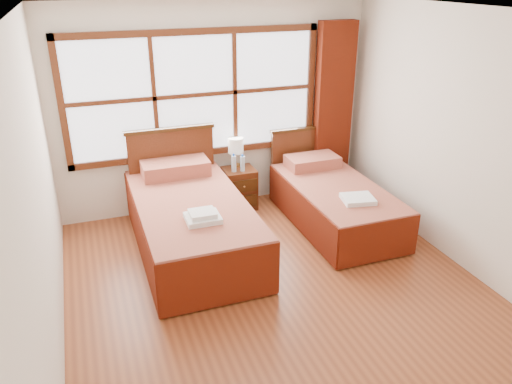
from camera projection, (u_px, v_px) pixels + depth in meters
name	position (u px, v px, depth m)	size (l,w,h in m)	color
floor	(281.00, 294.00, 4.86)	(4.50, 4.50, 0.00)	brown
ceiling	(288.00, 12.00, 3.80)	(4.50, 4.50, 0.00)	white
wall_back	(215.00, 108.00, 6.26)	(4.00, 4.00, 0.00)	silver
wall_left	(37.00, 204.00, 3.71)	(4.50, 4.50, 0.00)	silver
wall_right	(470.00, 145.00, 4.95)	(4.50, 4.50, 0.00)	silver
window	(195.00, 95.00, 6.07)	(3.16, 0.06, 1.56)	white
curtain	(333.00, 110.00, 6.69)	(0.50, 0.16, 2.30)	#591708
bed_left	(190.00, 219.00, 5.56)	(1.17, 2.27, 1.14)	#3C220C
bed_right	(333.00, 201.00, 6.14)	(0.99, 2.01, 0.96)	#3C220C
nightstand	(239.00, 189.00, 6.53)	(0.41, 0.40, 0.54)	#502511
towels_left	(203.00, 217.00, 4.95)	(0.35, 0.30, 0.10)	white
towels_right	(358.00, 199.00, 5.59)	(0.40, 0.36, 0.05)	white
lamp	(236.00, 146.00, 6.42)	(0.20, 0.20, 0.39)	#B9873B
bottle_near	(234.00, 163.00, 6.31)	(0.06, 0.06, 0.24)	silver
bottle_far	(243.00, 163.00, 6.33)	(0.06, 0.06, 0.22)	silver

